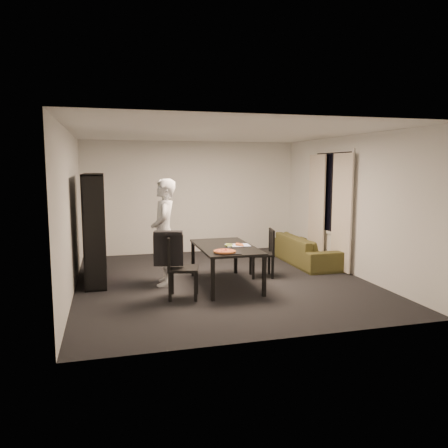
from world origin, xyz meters
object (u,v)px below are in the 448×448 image
object	(u,v)px
chair_left	(177,263)
baking_tray	(229,252)
bookshelf	(95,228)
pepperoni_pizza	(225,251)
sofa	(306,250)
dining_table	(226,249)
person	(164,232)
chair_right	(266,250)

from	to	relation	value
chair_left	baking_tray	distance (m)	0.81
bookshelf	chair_left	size ratio (longest dim) A/B	1.96
baking_tray	pepperoni_pizza	xyz separation A→B (m)	(-0.06, -0.00, 0.02)
pepperoni_pizza	sofa	xyz separation A→B (m)	(2.26, 1.80, -0.42)
chair_left	pepperoni_pizza	size ratio (longest dim) A/B	2.78
sofa	dining_table	bearing A→B (deg)	120.22
baking_tray	sofa	size ratio (longest dim) A/B	0.20
bookshelf	dining_table	xyz separation A→B (m)	(2.14, -0.92, -0.32)
bookshelf	baking_tray	size ratio (longest dim) A/B	4.75
person	pepperoni_pizza	xyz separation A→B (m)	(0.82, -0.92, -0.20)
chair_right	person	size ratio (longest dim) A/B	0.49
chair_right	baking_tray	bearing A→B (deg)	-35.42
dining_table	chair_left	distance (m)	1.03
dining_table	chair_right	distance (m)	0.97
person	chair_left	bearing A→B (deg)	15.51
chair_left	bookshelf	bearing A→B (deg)	54.71
chair_right	person	bearing A→B (deg)	-78.34
sofa	chair_left	bearing A→B (deg)	119.67
baking_tray	pepperoni_pizza	distance (m)	0.07
chair_left	baking_tray	bearing A→B (deg)	-82.80
person	bookshelf	bearing A→B (deg)	-107.68
chair_right	baking_tray	xyz separation A→B (m)	(-0.99, -0.97, 0.19)
baking_tray	sofa	bearing A→B (deg)	39.24
person	sofa	xyz separation A→B (m)	(3.08, 0.87, -0.62)
baking_tray	dining_table	bearing A→B (deg)	79.33
bookshelf	dining_table	bearing A→B (deg)	-23.33
baking_tray	chair_right	bearing A→B (deg)	44.37
chair_right	sofa	bearing A→B (deg)	134.60
dining_table	pepperoni_pizza	xyz separation A→B (m)	(-0.17, -0.58, 0.09)
chair_left	sofa	xyz separation A→B (m)	(2.99, 1.71, -0.26)
chair_right	sofa	distance (m)	1.48
chair_right	dining_table	bearing A→B (deg)	-55.92
dining_table	chair_right	world-z (taller)	chair_right
dining_table	baking_tray	distance (m)	0.59
chair_right	sofa	size ratio (longest dim) A/B	0.45
sofa	pepperoni_pizza	bearing A→B (deg)	128.50
chair_right	pepperoni_pizza	bearing A→B (deg)	-37.09
person	pepperoni_pizza	bearing A→B (deg)	50.96
chair_left	person	bearing A→B (deg)	19.82
chair_left	person	xyz separation A→B (m)	(-0.09, 0.83, 0.36)
baking_tray	sofa	world-z (taller)	baking_tray
dining_table	baking_tray	xyz separation A→B (m)	(-0.11, -0.58, 0.07)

